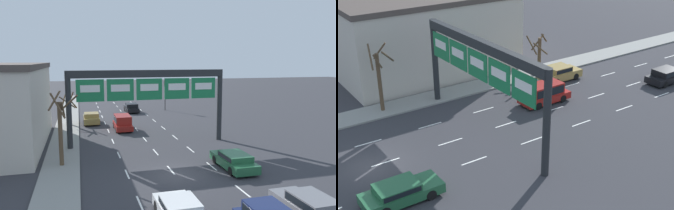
# 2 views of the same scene
# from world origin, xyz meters

# --- Properties ---
(ground_plane) EXTENTS (220.00, 220.00, 0.00)m
(ground_plane) POSITION_xyz_m (0.00, 0.00, 0.00)
(ground_plane) COLOR #333338
(lane_dashes) EXTENTS (6.72, 67.00, 0.01)m
(lane_dashes) POSITION_xyz_m (-0.00, 13.50, 0.01)
(lane_dashes) COLOR white
(lane_dashes) RESTS_ON ground_plane
(sign_gantry) EXTENTS (15.30, 0.70, 7.27)m
(sign_gantry) POSITION_xyz_m (-0.00, 8.77, 5.65)
(sign_gantry) COLOR #232628
(sign_gantry) RESTS_ON ground_plane
(building_near) EXTENTS (11.94, 17.36, 7.88)m
(building_near) POSITION_xyz_m (-15.65, 11.55, 3.95)
(building_near) COLOR beige
(building_near) RESTS_ON ground_plane
(car_black) EXTENTS (1.91, 4.45, 1.40)m
(car_black) POSITION_xyz_m (1.48, 28.91, 0.75)
(car_black) COLOR black
(car_black) RESTS_ON ground_plane
(car_green) EXTENTS (1.99, 4.77, 1.25)m
(car_green) POSITION_xyz_m (4.73, 0.06, 0.68)
(car_green) COLOR #235B38
(car_green) RESTS_ON ground_plane
(suv_red) EXTENTS (1.94, 4.56, 1.75)m
(suv_red) POSITION_xyz_m (-1.60, 16.20, 0.97)
(suv_red) COLOR maroon
(suv_red) RESTS_ON ground_plane
(car_gold) EXTENTS (1.99, 4.14, 1.45)m
(car_gold) POSITION_xyz_m (-5.00, 20.95, 0.77)
(car_gold) COLOR #A88947
(car_gold) RESTS_ON ground_plane
(tree_bare_closest) EXTENTS (2.15, 2.00, 4.13)m
(tree_bare_closest) POSITION_xyz_m (-7.75, 20.51, 2.27)
(tree_bare_closest) COLOR brown
(tree_bare_closest) RESTS_ON sidewalk_left
(tree_bare_second) EXTENTS (2.29, 2.06, 5.72)m
(tree_bare_second) POSITION_xyz_m (-7.90, 4.02, 3.15)
(tree_bare_second) COLOR brown
(tree_bare_second) RESTS_ON sidewalk_left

